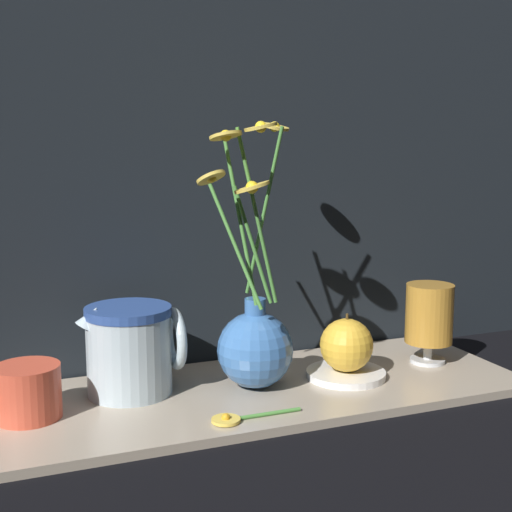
{
  "coord_description": "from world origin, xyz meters",
  "views": [
    {
      "loc": [
        -0.35,
        -0.88,
        0.36
      ],
      "look_at": [
        -0.0,
        0.0,
        0.2
      ],
      "focal_mm": 50.0,
      "sensor_mm": 36.0,
      "label": 1
    }
  ],
  "objects": [
    {
      "name": "ground_plane",
      "position": [
        0.0,
        0.0,
        0.0
      ],
      "size": [
        6.0,
        6.0,
        0.0
      ],
      "primitive_type": "plane",
      "color": "black"
    },
    {
      "name": "shelf",
      "position": [
        0.0,
        0.0,
        0.01
      ],
      "size": [
        0.76,
        0.28,
        0.01
      ],
      "color": "tan",
      "rests_on": "ground_plane"
    },
    {
      "name": "backdrop_wall",
      "position": [
        0.0,
        0.15,
        0.55
      ],
      "size": [
        1.26,
        0.02,
        1.1
      ],
      "color": "black",
      "rests_on": "ground_plane"
    },
    {
      "name": "vase_with_flowers",
      "position": [
        -0.0,
        0.0,
        0.08
      ],
      "size": [
        0.17,
        0.14,
        0.37
      ],
      "color": "#3F72B7",
      "rests_on": "shelf"
    },
    {
      "name": "yellow_mug",
      "position": [
        -0.31,
        0.01,
        0.05
      ],
      "size": [
        0.09,
        0.08,
        0.07
      ],
      "color": "#DB5138",
      "rests_on": "shelf"
    },
    {
      "name": "ceramic_pitcher",
      "position": [
        -0.16,
        0.05,
        0.08
      ],
      "size": [
        0.14,
        0.12,
        0.13
      ],
      "color": "silver",
      "rests_on": "shelf"
    },
    {
      "name": "tea_glass",
      "position": [
        0.29,
        0.01,
        0.09
      ],
      "size": [
        0.07,
        0.07,
        0.12
      ],
      "color": "silver",
      "rests_on": "shelf"
    },
    {
      "name": "saucer_plate",
      "position": [
        0.14,
        -0.01,
        0.02
      ],
      "size": [
        0.12,
        0.12,
        0.01
      ],
      "color": "white",
      "rests_on": "shelf"
    },
    {
      "name": "orange_fruit",
      "position": [
        0.14,
        -0.01,
        0.06
      ],
      "size": [
        0.08,
        0.08,
        0.09
      ],
      "color": "gold",
      "rests_on": "saucer_plate"
    },
    {
      "name": "loose_daisy",
      "position": [
        -0.07,
        -0.1,
        0.02
      ],
      "size": [
        0.12,
        0.04,
        0.01
      ],
      "color": "#4C8E3D",
      "rests_on": "shelf"
    }
  ]
}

